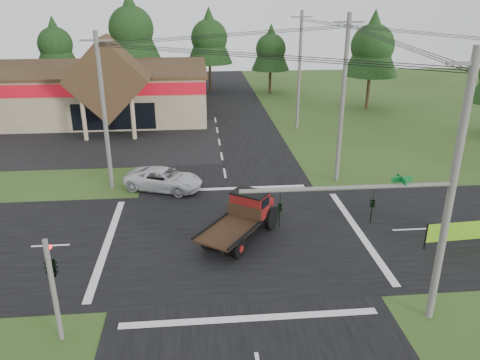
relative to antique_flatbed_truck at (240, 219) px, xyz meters
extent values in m
plane|color=#304619|center=(-0.18, 0.15, -1.21)|extent=(120.00, 120.00, 0.00)
cube|color=black|center=(-0.18, 0.15, -1.20)|extent=(12.00, 120.00, 0.02)
cube|color=black|center=(-0.18, 0.15, -1.20)|extent=(120.00, 12.00, 0.02)
cube|color=black|center=(-14.18, 19.15, -1.20)|extent=(28.00, 14.00, 0.02)
cube|color=gray|center=(-16.18, 30.15, 1.29)|extent=(30.00, 15.00, 5.00)
cube|color=#3D2619|center=(-16.18, 30.15, 3.84)|extent=(30.40, 15.40, 0.30)
cube|color=#B40D1C|center=(-16.18, 22.60, 2.89)|extent=(30.00, 0.12, 1.20)
cube|color=#3D2619|center=(-10.18, 21.65, 4.09)|extent=(7.78, 4.00, 7.78)
cylinder|color=gray|center=(-12.38, 19.95, 0.79)|extent=(0.40, 0.40, 4.00)
cylinder|color=gray|center=(-7.98, 19.95, 0.79)|extent=(0.40, 0.40, 4.00)
cube|color=black|center=(-10.18, 22.63, 0.29)|extent=(8.00, 0.08, 2.60)
cylinder|color=#595651|center=(7.32, -7.35, 2.29)|extent=(0.24, 0.24, 7.00)
cylinder|color=#595651|center=(3.32, -7.35, 4.79)|extent=(8.00, 0.16, 0.16)
imported|color=black|center=(4.32, -7.35, 3.79)|extent=(0.16, 0.20, 1.00)
imported|color=black|center=(0.82, -7.35, 3.79)|extent=(0.16, 0.20, 1.00)
cube|color=#0C6626|center=(5.32, -7.35, 5.04)|extent=(0.80, 0.04, 0.22)
cylinder|color=#595651|center=(-7.68, -7.35, 0.99)|extent=(0.20, 0.20, 4.40)
imported|color=black|center=(-7.68, -7.15, 2.49)|extent=(0.53, 2.48, 1.00)
sphere|color=#FF0C0C|center=(-7.68, -7.00, 2.69)|extent=(0.18, 0.18, 0.18)
cylinder|color=#595651|center=(7.32, -7.35, 4.29)|extent=(0.30, 0.30, 11.00)
cube|color=#595651|center=(7.32, -7.35, 9.19)|extent=(2.00, 0.12, 0.12)
cylinder|color=#595651|center=(-8.18, 8.15, 4.04)|extent=(0.30, 0.30, 10.50)
cube|color=#595651|center=(-8.18, 8.15, 8.69)|extent=(2.00, 0.12, 0.12)
cylinder|color=#595651|center=(7.82, 8.15, 4.54)|extent=(0.30, 0.30, 11.50)
cube|color=#595651|center=(7.82, 8.15, 9.69)|extent=(2.00, 0.12, 0.12)
cylinder|color=#595651|center=(7.82, 22.15, 4.39)|extent=(0.30, 0.30, 11.20)
cube|color=#595651|center=(7.82, 22.15, 9.39)|extent=(2.00, 0.12, 0.12)
cylinder|color=#332316|center=(-20.18, 42.15, 0.54)|extent=(0.36, 0.36, 3.50)
cone|color=black|center=(-20.18, 42.15, 5.59)|extent=(5.60, 5.60, 6.60)
sphere|color=black|center=(-20.18, 42.15, 5.29)|extent=(4.40, 4.40, 4.40)
cylinder|color=#332316|center=(-10.18, 41.15, 1.06)|extent=(0.36, 0.36, 4.55)
cone|color=black|center=(-10.18, 41.15, 7.63)|extent=(7.28, 7.28, 8.58)
sphere|color=black|center=(-10.18, 41.15, 7.24)|extent=(5.72, 5.72, 5.72)
cylinder|color=#332316|center=(-0.18, 42.15, 0.71)|extent=(0.36, 0.36, 3.85)
cone|color=black|center=(-0.18, 42.15, 6.27)|extent=(6.16, 6.16, 7.26)
sphere|color=black|center=(-0.18, 42.15, 5.94)|extent=(4.84, 4.84, 4.84)
cylinder|color=#332316|center=(7.82, 40.15, 0.36)|extent=(0.36, 0.36, 3.15)
cone|color=black|center=(7.82, 40.15, 4.91)|extent=(5.04, 5.04, 5.94)
sphere|color=black|center=(7.82, 40.15, 4.64)|extent=(3.96, 3.96, 3.96)
cylinder|color=#332316|center=(17.82, 30.15, 0.71)|extent=(0.36, 0.36, 3.85)
cone|color=black|center=(17.82, 30.15, 6.27)|extent=(6.16, 6.16, 7.26)
sphere|color=black|center=(17.82, 30.15, 5.94)|extent=(4.84, 4.84, 4.84)
imported|color=silver|center=(-4.53, 7.56, -0.48)|extent=(5.81, 4.16, 1.47)
camera|label=1|loc=(-2.07, -22.66, 11.37)|focal=35.00mm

